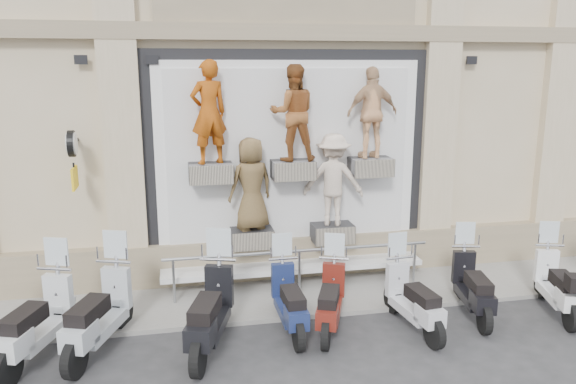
% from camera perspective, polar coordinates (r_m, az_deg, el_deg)
% --- Properties ---
extents(ground, '(90.00, 90.00, 0.00)m').
position_cam_1_polar(ground, '(9.02, 4.07, -15.48)').
color(ground, '#2E2E30').
rests_on(ground, ground).
extents(sidewalk, '(16.00, 2.20, 0.08)m').
position_cam_1_polar(sidewalk, '(10.84, 1.03, -10.15)').
color(sidewalk, gray).
rests_on(sidewalk, ground).
extents(shop_vitrine, '(5.60, 1.00, 4.30)m').
position_cam_1_polar(shop_vitrine, '(10.76, 0.71, 3.09)').
color(shop_vitrine, black).
rests_on(shop_vitrine, ground).
extents(guard_rail, '(5.06, 0.10, 0.93)m').
position_cam_1_polar(guard_rail, '(10.59, 1.16, -8.24)').
color(guard_rail, '#9EA0A5').
rests_on(guard_rail, ground).
extents(clock_sign_bracket, '(0.10, 0.80, 1.02)m').
position_cam_1_polar(clock_sign_bracket, '(10.34, -21.04, 3.81)').
color(clock_sign_bracket, black).
rests_on(clock_sign_bracket, ground).
extents(scooter_b, '(1.26, 2.14, 1.67)m').
position_cam_1_polar(scooter_b, '(9.11, -24.29, -10.55)').
color(scooter_b, silver).
rests_on(scooter_b, ground).
extents(scooter_c, '(1.30, 2.19, 1.71)m').
position_cam_1_polar(scooter_c, '(9.00, -18.77, -10.21)').
color(scooter_c, '#A4AAB1').
rests_on(scooter_c, ground).
extents(scooter_d, '(1.23, 2.22, 1.73)m').
position_cam_1_polar(scooter_d, '(8.66, -7.94, -10.48)').
color(scooter_d, black).
rests_on(scooter_d, ground).
extents(scooter_e, '(0.54, 1.84, 1.49)m').
position_cam_1_polar(scooter_e, '(9.18, 0.14, -9.74)').
color(scooter_e, '#15214C').
rests_on(scooter_e, ground).
extents(scooter_f, '(1.16, 1.89, 1.48)m').
position_cam_1_polar(scooter_f, '(9.24, 4.36, -9.67)').
color(scooter_f, '#5B170F').
rests_on(scooter_f, ground).
extents(scooter_g, '(0.72, 1.88, 1.49)m').
position_cam_1_polar(scooter_g, '(9.46, 12.66, -9.39)').
color(scooter_g, '#B6B6BD').
rests_on(scooter_g, ground).
extents(scooter_h, '(0.92, 1.94, 1.51)m').
position_cam_1_polar(scooter_h, '(10.23, 18.34, -7.95)').
color(scooter_h, black).
rests_on(scooter_h, ground).
extents(scooter_i, '(1.04, 1.93, 1.51)m').
position_cam_1_polar(scooter_i, '(10.86, 25.79, -7.40)').
color(scooter_i, white).
rests_on(scooter_i, ground).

